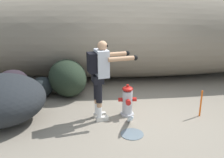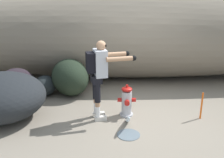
{
  "view_description": "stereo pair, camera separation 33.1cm",
  "coord_description": "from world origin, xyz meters",
  "px_view_note": "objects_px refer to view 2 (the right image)",
  "views": [
    {
      "loc": [
        -0.9,
        -4.99,
        2.52
      ],
      "look_at": [
        -0.6,
        0.38,
        0.75
      ],
      "focal_mm": 40.2,
      "sensor_mm": 36.0,
      "label": 1
    },
    {
      "loc": [
        -0.57,
        -5.0,
        2.52
      ],
      "look_at": [
        -0.6,
        0.38,
        0.75
      ],
      "focal_mm": 40.2,
      "sensor_mm": 36.0,
      "label": 2
    }
  ],
  "objects_px": {
    "boulder_outlier": "(45,86)",
    "boulder_mid": "(70,77)",
    "boulder_small": "(16,84)",
    "survey_stake": "(202,106)",
    "boulder_large": "(1,97)",
    "utility_worker": "(100,71)",
    "fire_hydrant": "(127,102)"
  },
  "relations": [
    {
      "from": "boulder_outlier",
      "to": "boulder_mid",
      "type": "bearing_deg",
      "value": 4.78
    },
    {
      "from": "boulder_small",
      "to": "survey_stake",
      "type": "height_order",
      "value": "boulder_small"
    },
    {
      "from": "survey_stake",
      "to": "boulder_mid",
      "type": "bearing_deg",
      "value": 155.04
    },
    {
      "from": "boulder_large",
      "to": "boulder_small",
      "type": "distance_m",
      "value": 1.14
    },
    {
      "from": "utility_worker",
      "to": "survey_stake",
      "type": "distance_m",
      "value": 2.31
    },
    {
      "from": "boulder_mid",
      "to": "boulder_small",
      "type": "height_order",
      "value": "boulder_mid"
    },
    {
      "from": "boulder_small",
      "to": "boulder_outlier",
      "type": "distance_m",
      "value": 0.73
    },
    {
      "from": "boulder_mid",
      "to": "boulder_large",
      "type": "bearing_deg",
      "value": -130.35
    },
    {
      "from": "boulder_small",
      "to": "boulder_outlier",
      "type": "height_order",
      "value": "boulder_small"
    },
    {
      "from": "boulder_large",
      "to": "survey_stake",
      "type": "distance_m",
      "value": 4.27
    },
    {
      "from": "boulder_small",
      "to": "survey_stake",
      "type": "xyz_separation_m",
      "value": [
        4.39,
        -1.11,
        -0.1
      ]
    },
    {
      "from": "boulder_large",
      "to": "boulder_mid",
      "type": "xyz_separation_m",
      "value": [
        1.22,
        1.44,
        -0.02
      ]
    },
    {
      "from": "utility_worker",
      "to": "boulder_outlier",
      "type": "relative_size",
      "value": 2.59
    },
    {
      "from": "boulder_small",
      "to": "boulder_outlier",
      "type": "xyz_separation_m",
      "value": [
        0.67,
        0.25,
        -0.14
      ]
    },
    {
      "from": "fire_hydrant",
      "to": "survey_stake",
      "type": "xyz_separation_m",
      "value": [
        1.6,
        -0.15,
        -0.03
      ]
    },
    {
      "from": "fire_hydrant",
      "to": "boulder_outlier",
      "type": "xyz_separation_m",
      "value": [
        -2.12,
        1.21,
        -0.06
      ]
    },
    {
      "from": "boulder_mid",
      "to": "fire_hydrant",
      "type": "bearing_deg",
      "value": -41.25
    },
    {
      "from": "fire_hydrant",
      "to": "boulder_mid",
      "type": "xyz_separation_m",
      "value": [
        -1.44,
        1.27,
        0.16
      ]
    },
    {
      "from": "utility_worker",
      "to": "boulder_mid",
      "type": "xyz_separation_m",
      "value": [
        -0.87,
        1.41,
        -0.59
      ]
    },
    {
      "from": "utility_worker",
      "to": "boulder_mid",
      "type": "bearing_deg",
      "value": 107.21
    },
    {
      "from": "boulder_small",
      "to": "boulder_large",
      "type": "bearing_deg",
      "value": -83.48
    },
    {
      "from": "fire_hydrant",
      "to": "utility_worker",
      "type": "relative_size",
      "value": 0.42
    },
    {
      "from": "utility_worker",
      "to": "boulder_mid",
      "type": "relative_size",
      "value": 1.36
    },
    {
      "from": "utility_worker",
      "to": "survey_stake",
      "type": "bearing_deg",
      "value": -14.77
    },
    {
      "from": "boulder_mid",
      "to": "boulder_outlier",
      "type": "distance_m",
      "value": 0.71
    },
    {
      "from": "fire_hydrant",
      "to": "boulder_mid",
      "type": "relative_size",
      "value": 0.58
    },
    {
      "from": "utility_worker",
      "to": "survey_stake",
      "type": "relative_size",
      "value": 2.83
    },
    {
      "from": "boulder_large",
      "to": "boulder_outlier",
      "type": "xyz_separation_m",
      "value": [
        0.54,
        1.38,
        -0.24
      ]
    },
    {
      "from": "boulder_large",
      "to": "boulder_small",
      "type": "height_order",
      "value": "boulder_large"
    },
    {
      "from": "survey_stake",
      "to": "boulder_small",
      "type": "bearing_deg",
      "value": 165.79
    },
    {
      "from": "utility_worker",
      "to": "boulder_mid",
      "type": "distance_m",
      "value": 1.76
    },
    {
      "from": "utility_worker",
      "to": "fire_hydrant",
      "type": "bearing_deg",
      "value": -0.44
    }
  ]
}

